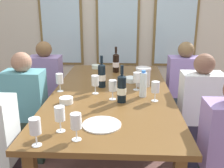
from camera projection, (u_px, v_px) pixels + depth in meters
ground_plane at (112, 159)px, 2.70m from camera, size 12.00×12.00×0.00m
back_wall_with_windows at (118, 9)px, 4.29m from camera, size 4.31×0.10×2.90m
dining_table at (112, 98)px, 2.50m from camera, size 1.11×2.14×0.74m
white_plate_0 at (102, 125)px, 1.80m from camera, size 0.27×0.27×0.01m
metal_pitcher at (143, 77)px, 2.62m from camera, size 0.16×0.16×0.19m
wine_bottle_0 at (116, 63)px, 3.14m from camera, size 0.08×0.08×0.31m
wine_bottle_1 at (102, 75)px, 2.58m from camera, size 0.08×0.08×0.32m
wine_bottle_2 at (122, 88)px, 2.18m from camera, size 0.08×0.08×0.32m
tasting_bowl_0 at (66, 100)px, 2.18m from camera, size 0.11×0.11×0.05m
tasting_bowl_1 at (131, 79)px, 2.78m from camera, size 0.15×0.15×0.05m
tasting_bowl_2 at (96, 67)px, 3.34m from camera, size 0.11×0.11×0.05m
water_bottle at (143, 84)px, 2.32m from camera, size 0.06×0.06×0.24m
wine_glass_0 at (137, 78)px, 2.49m from camera, size 0.07×0.07×0.17m
wine_glass_1 at (35, 127)px, 1.51m from camera, size 0.07×0.07×0.17m
wine_glass_2 at (155, 88)px, 2.20m from camera, size 0.07×0.07×0.17m
wine_glass_3 at (113, 87)px, 2.24m from camera, size 0.07×0.07×0.17m
wine_glass_4 at (95, 81)px, 2.39m from camera, size 0.07×0.07×0.17m
wine_glass_5 at (60, 79)px, 2.45m from camera, size 0.07×0.07×0.17m
wine_glass_6 at (76, 122)px, 1.57m from camera, size 0.07×0.07×0.17m
wine_glass_7 at (60, 114)px, 1.68m from camera, size 0.07×0.07×0.17m
seated_person_0 at (47, 88)px, 3.25m from camera, size 0.38×0.24×1.11m
seated_person_1 at (183, 89)px, 3.22m from camera, size 0.38×0.24×1.11m
seated_person_2 at (27, 111)px, 2.58m from camera, size 0.38×0.24×1.11m
seated_person_3 at (199, 114)px, 2.51m from camera, size 0.38×0.24×1.11m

